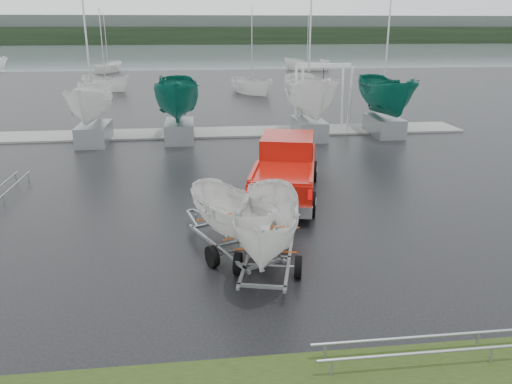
# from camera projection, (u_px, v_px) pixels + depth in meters

# --- Properties ---
(ground_plane) EXTENTS (120.00, 120.00, 0.00)m
(ground_plane) POSITION_uv_depth(u_px,v_px,m) (242.00, 204.00, 18.52)
(ground_plane) COLOR black
(ground_plane) RESTS_ON ground
(lake) EXTENTS (300.00, 300.00, 0.00)m
(lake) POSITION_uv_depth(u_px,v_px,m) (201.00, 55.00, 112.69)
(lake) COLOR slate
(lake) RESTS_ON ground
(dock) EXTENTS (30.00, 3.00, 0.12)m
(dock) POSITION_uv_depth(u_px,v_px,m) (222.00, 132.00, 30.74)
(dock) COLOR gray
(dock) RESTS_ON ground
(treeline) EXTENTS (300.00, 8.00, 6.00)m
(treeline) POSITION_uv_depth(u_px,v_px,m) (197.00, 36.00, 177.66)
(treeline) COLOR black
(treeline) RESTS_ON ground
(far_hill) EXTENTS (300.00, 6.00, 10.00)m
(far_hill) POSITION_uv_depth(u_px,v_px,m) (197.00, 30.00, 184.56)
(far_hill) COLOR #4C5651
(far_hill) RESTS_ON ground
(pickup_truck) EXTENTS (3.69, 6.80, 2.15)m
(pickup_truck) POSITION_uv_depth(u_px,v_px,m) (286.00, 165.00, 19.41)
(pickup_truck) COLOR #9E1008
(pickup_truck) RESTS_ON ground
(trailer_hitched) EXTENTS (2.02, 3.78, 4.85)m
(trailer_hitched) POSITION_uv_depth(u_px,v_px,m) (269.00, 178.00, 12.56)
(trailer_hitched) COLOR gray
(trailer_hitched) RESTS_ON ground
(trailer_parked) EXTENTS (2.57, 3.77, 4.48)m
(trailer_parked) POSITION_uv_depth(u_px,v_px,m) (233.00, 175.00, 13.50)
(trailer_parked) COLOR gray
(trailer_parked) RESTS_ON ground
(boat_hoist) EXTENTS (3.30, 2.18, 4.12)m
(boat_hoist) POSITION_uv_depth(u_px,v_px,m) (323.00, 88.00, 30.63)
(boat_hoist) COLOR silver
(boat_hoist) RESTS_ON ground
(keelboat_0) EXTENTS (2.24, 3.20, 10.40)m
(keelboat_0) POSITION_uv_depth(u_px,v_px,m) (89.00, 79.00, 26.93)
(keelboat_0) COLOR gray
(keelboat_0) RESTS_ON ground
(keelboat_1) EXTENTS (2.51, 3.20, 7.77)m
(keelboat_1) POSITION_uv_depth(u_px,v_px,m) (177.00, 70.00, 27.52)
(keelboat_1) COLOR gray
(keelboat_1) RESTS_ON ground
(keelboat_2) EXTENTS (2.60, 3.20, 10.77)m
(keelboat_2) POSITION_uv_depth(u_px,v_px,m) (311.00, 66.00, 28.14)
(keelboat_2) COLOR gray
(keelboat_2) RESTS_ON ground
(keelboat_3) EXTENTS (2.44, 3.20, 10.61)m
(keelboat_3) POSITION_uv_depth(u_px,v_px,m) (389.00, 69.00, 29.04)
(keelboat_3) COLOR gray
(keelboat_3) RESTS_ON ground
(mast_rack_2) EXTENTS (7.00, 0.56, 0.06)m
(mast_rack_2) POSITION_uv_depth(u_px,v_px,m) (486.00, 340.00, 9.92)
(mast_rack_2) COLOR gray
(mast_rack_2) RESTS_ON ground
(moored_boat_0) EXTENTS (3.59, 3.58, 11.33)m
(moored_boat_0) POSITION_uv_depth(u_px,v_px,m) (106.00, 90.00, 51.32)
(moored_boat_0) COLOR silver
(moored_boat_0) RESTS_ON ground
(moored_boat_1) EXTENTS (3.05, 3.08, 11.11)m
(moored_boat_1) POSITION_uv_depth(u_px,v_px,m) (109.00, 72.00, 70.71)
(moored_boat_1) COLOR silver
(moored_boat_1) RESTS_ON ground
(moored_boat_2) EXTENTS (3.29, 3.32, 11.30)m
(moored_boat_2) POSITION_uv_depth(u_px,v_px,m) (252.00, 93.00, 48.83)
(moored_boat_2) COLOR silver
(moored_boat_2) RESTS_ON ground
(moored_boat_3) EXTENTS (3.51, 3.47, 11.51)m
(moored_boat_3) POSITION_uv_depth(u_px,v_px,m) (307.00, 70.00, 74.79)
(moored_boat_3) COLOR silver
(moored_boat_3) RESTS_ON ground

